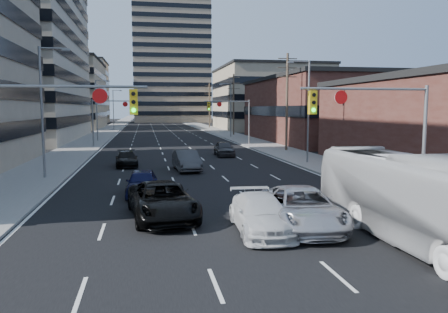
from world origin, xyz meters
TOP-DOWN VIEW (x-y plane):
  - ground at (0.00, 0.00)m, footprint 400.00×400.00m
  - road_surface at (0.00, 130.00)m, footprint 18.00×300.00m
  - sidewalk_left at (-11.50, 130.00)m, footprint 5.00×300.00m
  - sidewalk_right at (11.50, 130.00)m, footprint 5.00×300.00m
  - office_left_far at (-24.00, 100.00)m, footprint 20.00×30.00m
  - storefront_right_mid at (24.00, 50.00)m, footprint 20.00×30.00m
  - office_right_far at (25.00, 88.00)m, footprint 22.00×28.00m
  - apartment_tower at (6.00, 150.00)m, footprint 26.00×26.00m
  - bg_block_left at (-28.00, 140.00)m, footprint 24.00×24.00m
  - bg_block_right at (32.00, 130.00)m, footprint 22.00×22.00m
  - signal_near_left at (-7.45, 8.00)m, footprint 6.59×0.33m
  - signal_near_right at (7.45, 8.00)m, footprint 6.59×0.33m
  - signal_far_left at (-7.68, 45.00)m, footprint 6.09×0.33m
  - signal_far_right at (7.68, 45.00)m, footprint 6.09×0.33m
  - utility_pole_block at (12.20, 36.00)m, footprint 2.20×0.28m
  - utility_pole_midblock at (12.20, 66.00)m, footprint 2.20×0.28m
  - utility_pole_distant at (12.20, 96.00)m, footprint 2.20×0.28m
  - streetlight_left_near at (-10.34, 20.00)m, footprint 2.03×0.22m
  - streetlight_left_mid at (-10.34, 55.00)m, footprint 2.03×0.22m
  - streetlight_left_far at (-10.34, 90.00)m, footprint 2.03×0.22m
  - streetlight_right_near at (10.34, 25.00)m, footprint 2.03×0.22m
  - streetlight_right_far at (10.34, 60.00)m, footprint 2.03×0.22m
  - black_pickup at (-2.94, 7.69)m, footprint 3.29×6.04m
  - white_van at (0.80, 4.89)m, footprint 2.25×5.07m
  - silver_suv at (2.64, 5.21)m, footprint 3.19×6.06m
  - transit_bus at (6.00, 2.31)m, footprint 2.74×11.67m
  - sedan_blue at (-3.84, 13.22)m, footprint 1.88×4.33m
  - sedan_grey_center at (-0.46, 22.50)m, footprint 2.05×4.95m
  - sedan_black_far at (-5.20, 25.87)m, footprint 2.06×4.54m
  - sedan_grey_right at (4.34, 32.41)m, footprint 1.92×4.50m

SIDE VIEW (x-z plane):
  - ground at x=0.00m, z-range 0.00..0.00m
  - road_surface at x=0.00m, z-range 0.00..0.02m
  - sidewalk_left at x=-11.50m, z-range 0.00..0.15m
  - sidewalk_right at x=11.50m, z-range 0.00..0.15m
  - sedan_black_far at x=-5.20m, z-range 0.00..1.29m
  - white_van at x=0.80m, z-range 0.00..1.45m
  - sedan_blue at x=-3.84m, z-range 0.00..1.45m
  - sedan_grey_right at x=4.34m, z-range 0.00..1.52m
  - sedan_grey_center at x=-0.46m, z-range 0.00..1.59m
  - black_pickup at x=-2.94m, z-range 0.00..1.61m
  - silver_suv at x=2.64m, z-range 0.00..1.63m
  - transit_bus at x=6.00m, z-range 0.00..3.25m
  - signal_far_left at x=-7.68m, z-range 1.30..7.30m
  - signal_far_right at x=7.68m, z-range 1.30..7.30m
  - signal_near_left at x=-7.45m, z-range 1.33..7.33m
  - signal_near_right at x=7.45m, z-range 1.33..7.33m
  - storefront_right_mid at x=24.00m, z-range 0.00..9.00m
  - streetlight_left_near at x=-10.34m, z-range 0.55..9.55m
  - streetlight_left_mid at x=-10.34m, z-range 0.55..9.55m
  - streetlight_left_far at x=-10.34m, z-range 0.55..9.55m
  - streetlight_right_near at x=10.34m, z-range 0.55..9.55m
  - streetlight_right_far at x=10.34m, z-range 0.55..9.55m
  - utility_pole_block at x=12.20m, z-range 0.28..11.28m
  - utility_pole_midblock at x=12.20m, z-range 0.28..11.28m
  - utility_pole_distant at x=12.20m, z-range 0.28..11.28m
  - bg_block_right at x=32.00m, z-range 0.00..12.00m
  - office_right_far at x=25.00m, z-range 0.00..14.00m
  - office_left_far at x=-24.00m, z-range 0.00..16.00m
  - bg_block_left at x=-28.00m, z-range 0.00..20.00m
  - apartment_tower at x=6.00m, z-range 0.00..58.00m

